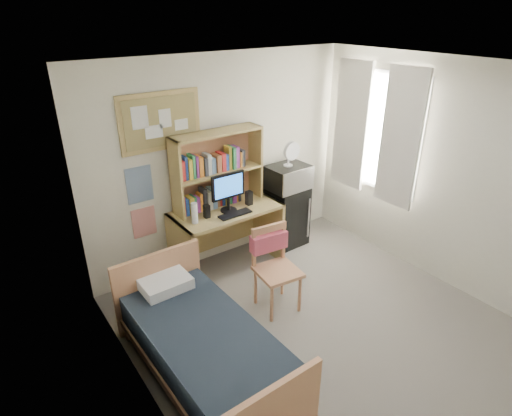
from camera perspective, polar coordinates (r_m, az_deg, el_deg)
floor at (r=4.62m, az=10.49°, el=-16.79°), size 3.60×4.20×0.02m
ceiling at (r=3.48m, az=14.01°, el=17.08°), size 3.60×4.20×0.02m
wall_back at (r=5.38m, az=-4.44°, el=6.23°), size 3.60×0.04×2.60m
wall_left at (r=2.98m, az=-13.09°, el=-11.65°), size 0.04×4.20×2.60m
wall_right at (r=5.25m, az=25.65°, el=3.24°), size 0.04×4.20×2.60m
window_unit at (r=5.75m, az=15.70°, el=9.77°), size 0.10×1.40×1.70m
curtain_left at (r=5.50m, az=18.69°, el=8.67°), size 0.04×0.55×1.70m
curtain_right at (r=5.98m, az=12.55°, el=10.68°), size 0.04×0.55×1.70m
bulletin_board at (r=4.85m, az=-12.63°, el=11.21°), size 0.94×0.03×0.64m
poster_wave at (r=4.95m, az=-15.30°, el=3.01°), size 0.30×0.01×0.42m
poster_japan at (r=5.14m, az=-14.70°, el=-1.83°), size 0.28×0.01×0.36m
desk at (r=5.38m, az=-3.89°, el=-4.12°), size 1.34×0.68×0.83m
desk_chair at (r=4.65m, az=2.93°, el=-8.38°), size 0.53×0.53×0.96m
mini_fridge at (r=5.96m, az=3.95°, el=-0.96°), size 0.51×0.51×0.84m
bed at (r=4.07m, az=-6.69°, el=-18.49°), size 0.95×1.85×0.50m
hutch at (r=5.12m, az=-5.09°, el=5.13°), size 1.14×0.31×0.93m
monitor at (r=5.04m, az=-3.73°, el=2.00°), size 0.44×0.04×0.46m
keyboard at (r=5.03m, az=-2.79°, el=-0.82°), size 0.41×0.14×0.02m
speaker_left at (r=4.97m, az=-6.58°, el=-0.44°), size 0.07×0.07×0.16m
speaker_right at (r=5.26m, az=-0.94°, el=1.35°), size 0.07×0.07×0.18m
water_bottle at (r=4.84m, az=-8.20°, el=-0.68°), size 0.07×0.07×0.25m
hoodie at (r=4.66m, az=1.71°, el=-4.50°), size 0.43×0.17×0.20m
microwave at (r=5.71m, az=4.25°, el=4.15°), size 0.56×0.43×0.31m
desk_fan at (r=5.61m, az=4.35°, el=7.07°), size 0.25×0.25×0.30m
pillow at (r=4.40m, az=-11.94°, el=-9.86°), size 0.48×0.34×0.11m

